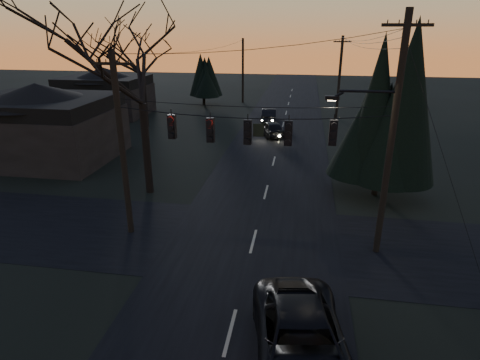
% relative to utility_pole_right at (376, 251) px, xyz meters
% --- Properties ---
extents(main_road, '(8.00, 120.00, 0.02)m').
position_rel_utility_pole_right_xyz_m(main_road, '(-5.50, 10.00, 0.01)').
color(main_road, black).
rests_on(main_road, ground).
extents(cross_road, '(60.00, 7.00, 0.02)m').
position_rel_utility_pole_right_xyz_m(cross_road, '(-5.50, 0.00, 0.01)').
color(cross_road, black).
rests_on(cross_road, ground).
extents(utility_pole_right, '(5.00, 0.30, 10.00)m').
position_rel_utility_pole_right_xyz_m(utility_pole_right, '(0.00, 0.00, 0.00)').
color(utility_pole_right, black).
rests_on(utility_pole_right, ground).
extents(utility_pole_left, '(1.80, 0.30, 8.50)m').
position_rel_utility_pole_right_xyz_m(utility_pole_left, '(-11.50, 0.00, 0.00)').
color(utility_pole_left, black).
rests_on(utility_pole_left, ground).
extents(utility_pole_far_r, '(1.80, 0.30, 8.50)m').
position_rel_utility_pole_right_xyz_m(utility_pole_far_r, '(0.00, 28.00, 0.00)').
color(utility_pole_far_r, black).
rests_on(utility_pole_far_r, ground).
extents(utility_pole_far_l, '(0.30, 0.30, 8.00)m').
position_rel_utility_pole_right_xyz_m(utility_pole_far_l, '(-11.50, 36.00, 0.00)').
color(utility_pole_far_l, black).
rests_on(utility_pole_far_l, ground).
extents(span_signal_assembly, '(11.50, 0.44, 1.56)m').
position_rel_utility_pole_right_xyz_m(span_signal_assembly, '(-5.74, 0.00, 5.27)').
color(span_signal_assembly, black).
rests_on(span_signal_assembly, ground).
extents(bare_tree_left, '(9.94, 9.94, 10.66)m').
position_rel_utility_pole_right_xyz_m(bare_tree_left, '(-12.43, 4.96, 7.45)').
color(bare_tree_left, black).
rests_on(bare_tree_left, ground).
extents(evergreen_right, '(4.39, 4.39, 8.56)m').
position_rel_utility_pole_right_xyz_m(evergreen_right, '(0.91, 6.71, 4.87)').
color(evergreen_right, black).
rests_on(evergreen_right, ground).
extents(bare_tree_dist, '(7.41, 7.41, 10.15)m').
position_rel_utility_pole_right_xyz_m(bare_tree_dist, '(-18.91, 21.05, 7.09)').
color(bare_tree_dist, black).
rests_on(bare_tree_dist, ground).
extents(evergreen_dist, '(3.46, 3.46, 5.56)m').
position_rel_utility_pole_right_xyz_m(evergreen_dist, '(-16.09, 33.43, 3.37)').
color(evergreen_dist, black).
rests_on(evergreen_dist, ground).
extents(house_left_near, '(10.00, 8.00, 5.60)m').
position_rel_utility_pole_right_xyz_m(house_left_near, '(-22.50, 10.00, 2.80)').
color(house_left_near, black).
rests_on(house_left_near, ground).
extents(house_left_far, '(9.00, 7.00, 5.20)m').
position_rel_utility_pole_right_xyz_m(house_left_far, '(-25.50, 26.00, 2.60)').
color(house_left_far, black).
rests_on(house_left_far, ground).
extents(suv_near, '(3.54, 6.14, 1.61)m').
position_rel_utility_pole_right_xyz_m(suv_near, '(-3.21, -7.02, 0.81)').
color(suv_near, black).
rests_on(suv_near, ground).
extents(sedan_oncoming_a, '(2.90, 4.34, 1.37)m').
position_rel_utility_pole_right_xyz_m(sedan_oncoming_a, '(-6.30, 19.39, 0.69)').
color(sedan_oncoming_a, black).
rests_on(sedan_oncoming_a, ground).
extents(sedan_oncoming_b, '(1.65, 4.16, 1.35)m').
position_rel_utility_pole_right_xyz_m(sedan_oncoming_b, '(-7.07, 25.31, 0.67)').
color(sedan_oncoming_b, black).
rests_on(sedan_oncoming_b, ground).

